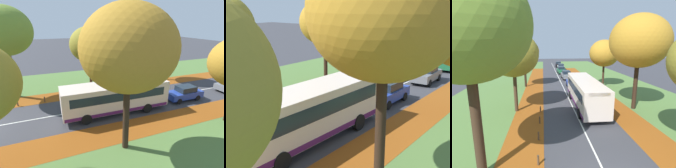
# 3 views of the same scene
# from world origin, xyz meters

# --- Properties ---
(grass_verge_left) EXTENTS (12.00, 90.00, 0.01)m
(grass_verge_left) POSITION_xyz_m (-9.20, 20.00, 0.00)
(grass_verge_left) COLOR #517538
(grass_verge_left) RESTS_ON ground
(leaf_litter_left) EXTENTS (2.80, 60.00, 0.00)m
(leaf_litter_left) POSITION_xyz_m (-4.60, 14.00, 0.01)
(leaf_litter_left) COLOR #8C4714
(leaf_litter_left) RESTS_ON grass_verge_left
(grass_verge_right) EXTENTS (12.00, 90.00, 0.01)m
(grass_verge_right) POSITION_xyz_m (9.20, 20.00, 0.00)
(grass_verge_right) COLOR #517538
(grass_verge_right) RESTS_ON ground
(leaf_litter_right) EXTENTS (2.80, 60.00, 0.00)m
(leaf_litter_right) POSITION_xyz_m (4.60, 14.00, 0.01)
(leaf_litter_right) COLOR #8C4714
(leaf_litter_right) RESTS_ON grass_verge_right
(road_centre_line) EXTENTS (0.12, 80.00, 0.01)m
(road_centre_line) POSITION_xyz_m (0.00, 20.00, 0.00)
(road_centre_line) COLOR silver
(road_centre_line) RESTS_ON ground
(tree_left_nearest) EXTENTS (5.87, 5.87, 10.23)m
(tree_left_nearest) POSITION_xyz_m (-6.42, 2.19, 7.55)
(tree_left_nearest) COLOR #382619
(tree_left_nearest) RESTS_ON ground
(tree_left_near) EXTENTS (4.94, 4.94, 8.04)m
(tree_left_near) POSITION_xyz_m (-5.96, 11.30, 5.80)
(tree_left_near) COLOR #422D1E
(tree_left_near) RESTS_ON ground
(tree_left_mid) EXTENTS (4.65, 4.65, 7.74)m
(tree_left_mid) POSITION_xyz_m (-6.03, 22.19, 5.63)
(tree_left_mid) COLOR black
(tree_left_mid) RESTS_ON ground
(tree_right_near) EXTENTS (5.88, 5.88, 9.69)m
(tree_right_near) POSITION_xyz_m (6.41, 10.59, 7.03)
(tree_right_near) COLOR black
(tree_right_near) RESTS_ON ground
(tree_right_mid) EXTENTS (4.67, 4.67, 7.50)m
(tree_right_mid) POSITION_xyz_m (6.46, 20.66, 5.38)
(tree_right_mid) COLOR #382619
(tree_right_mid) RESTS_ON ground
(bollard_third) EXTENTS (0.12, 0.12, 0.62)m
(bollard_third) POSITION_xyz_m (-3.53, 2.60, 0.31)
(bollard_third) COLOR #4C3823
(bollard_third) RESTS_ON ground
(bollard_fourth) EXTENTS (0.12, 0.12, 0.62)m
(bollard_fourth) POSITION_xyz_m (-3.58, 5.31, 0.31)
(bollard_fourth) COLOR #4C3823
(bollard_fourth) RESTS_ON ground
(bollard_fifth) EXTENTS (0.12, 0.12, 0.65)m
(bollard_fifth) POSITION_xyz_m (-3.54, 8.01, 0.33)
(bollard_fifth) COLOR #4C3823
(bollard_fifth) RESTS_ON ground
(bollard_sixth) EXTENTS (0.12, 0.12, 0.61)m
(bollard_sixth) POSITION_xyz_m (-3.51, 10.71, 0.31)
(bollard_sixth) COLOR #4C3823
(bollard_sixth) RESTS_ON ground
(bus) EXTENTS (2.78, 10.44, 2.98)m
(bus) POSITION_xyz_m (1.38, 11.89, 1.70)
(bus) COLOR beige
(bus) RESTS_ON ground
(car_blue_lead) EXTENTS (1.79, 4.20, 1.62)m
(car_blue_lead) POSITION_xyz_m (1.49, 20.38, 0.81)
(car_blue_lead) COLOR #233D9E
(car_blue_lead) RESTS_ON ground
(car_grey_following) EXTENTS (1.91, 4.26, 1.62)m
(car_grey_following) POSITION_xyz_m (1.43, 28.07, 0.81)
(car_grey_following) COLOR slate
(car_grey_following) RESTS_ON ground
(car_green_third_in_line) EXTENTS (1.90, 4.26, 1.62)m
(car_green_third_in_line) POSITION_xyz_m (1.13, 35.04, 0.81)
(car_green_third_in_line) COLOR #1E6038
(car_green_third_in_line) RESTS_ON ground
(car_white_fourth_in_line) EXTENTS (1.85, 4.23, 1.62)m
(car_white_fourth_in_line) POSITION_xyz_m (1.66, 40.96, 0.81)
(car_white_fourth_in_line) COLOR silver
(car_white_fourth_in_line) RESTS_ON ground
(car_black_trailing) EXTENTS (1.92, 4.27, 1.62)m
(car_black_trailing) POSITION_xyz_m (1.52, 47.46, 0.81)
(car_black_trailing) COLOR black
(car_black_trailing) RESTS_ON ground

